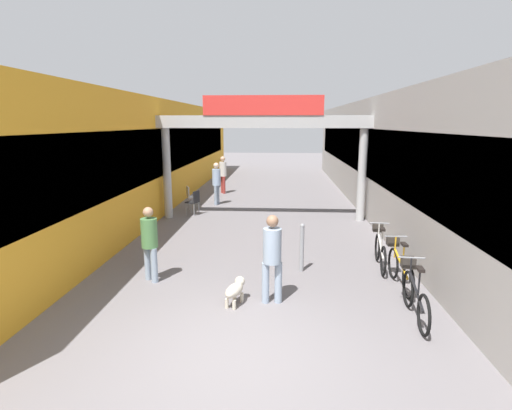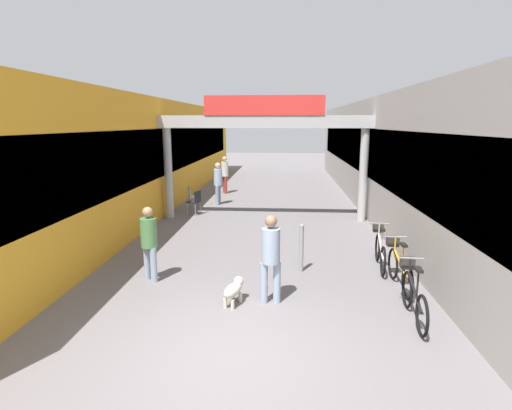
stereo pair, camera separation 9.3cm
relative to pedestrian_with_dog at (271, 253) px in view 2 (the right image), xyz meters
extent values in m
plane|color=slate|center=(-0.47, -1.76, -0.96)|extent=(80.00, 80.00, 0.00)
cube|color=gold|center=(-5.57, 9.24, 1.12)|extent=(3.00, 26.00, 4.16)
cube|color=black|center=(-4.09, 9.24, 1.32)|extent=(0.04, 23.40, 1.66)
cube|color=#9E9993|center=(4.63, 9.24, 1.12)|extent=(3.00, 26.00, 4.16)
cube|color=black|center=(3.15, 9.24, 1.32)|extent=(0.04, 23.40, 1.66)
cylinder|color=#B2B2B2|center=(-3.82, 6.61, 0.61)|extent=(0.28, 0.28, 3.14)
cylinder|color=#B2B2B2|center=(2.88, 6.61, 0.61)|extent=(0.28, 0.28, 3.14)
cube|color=#B2B2B2|center=(-0.47, 6.61, 2.39)|extent=(7.40, 0.44, 0.41)
cube|color=red|center=(-0.47, 6.41, 2.91)|extent=(3.96, 0.10, 0.64)
cylinder|color=#8C9EB2|center=(-0.12, -0.01, -0.57)|extent=(0.15, 0.15, 0.79)
cylinder|color=#8C9EB2|center=(0.12, 0.01, -0.57)|extent=(0.15, 0.15, 0.79)
cylinder|color=#8C9EB2|center=(0.00, 0.00, 0.15)|extent=(0.37, 0.37, 0.65)
sphere|color=#8C664C|center=(0.00, 0.00, 0.61)|extent=(0.24, 0.24, 0.22)
cylinder|color=#8C9EB2|center=(-2.50, 0.82, -0.59)|extent=(0.20, 0.20, 0.75)
cylinder|color=#8C9EB2|center=(-2.69, 0.97, -0.59)|extent=(0.20, 0.20, 0.75)
cylinder|color=#4C7F47|center=(-2.59, 0.89, 0.09)|extent=(0.48, 0.48, 0.62)
sphere|color=tan|center=(-2.59, 0.89, 0.54)|extent=(0.30, 0.30, 0.21)
cylinder|color=#8C9EB2|center=(-2.47, 9.18, -0.56)|extent=(0.16, 0.16, 0.80)
cylinder|color=#8C9EB2|center=(-2.51, 8.95, -0.56)|extent=(0.16, 0.16, 0.80)
cylinder|color=#A5BFE0|center=(-2.49, 9.06, 0.17)|extent=(0.40, 0.40, 0.66)
sphere|color=beige|center=(-2.49, 9.06, 0.65)|extent=(0.27, 0.27, 0.23)
cylinder|color=#99332D|center=(-2.56, 11.65, -0.55)|extent=(0.19, 0.19, 0.82)
cylinder|color=#99332D|center=(-2.67, 11.87, -0.55)|extent=(0.19, 0.19, 0.82)
cylinder|color=silver|center=(-2.61, 11.76, 0.20)|extent=(0.46, 0.46, 0.68)
sphere|color=tan|center=(-2.61, 11.76, 0.68)|extent=(0.31, 0.31, 0.23)
ellipsoid|color=beige|center=(-0.69, -0.16, -0.67)|extent=(0.41, 0.61, 0.22)
sphere|color=beige|center=(-0.61, 0.08, -0.59)|extent=(0.24, 0.24, 0.19)
sphere|color=white|center=(-0.64, 0.00, -0.68)|extent=(0.17, 0.17, 0.14)
cylinder|color=beige|center=(-0.71, 0.03, -0.87)|extent=(0.09, 0.09, 0.18)
cylinder|color=beige|center=(-0.57, -0.02, -0.87)|extent=(0.09, 0.09, 0.18)
cylinder|color=beige|center=(-0.81, -0.29, -0.87)|extent=(0.09, 0.09, 0.18)
cylinder|color=beige|center=(-0.67, -0.34, -0.87)|extent=(0.09, 0.09, 0.18)
torus|color=black|center=(2.49, 0.00, -0.63)|extent=(0.09, 0.67, 0.67)
torus|color=black|center=(2.43, -1.01, -0.63)|extent=(0.09, 0.67, 0.67)
cube|color=black|center=(2.46, -0.50, -0.45)|extent=(0.10, 0.94, 0.34)
cylinder|color=black|center=(2.45, -0.62, -0.23)|extent=(0.03, 0.03, 0.42)
cube|color=black|center=(2.45, -0.62, -0.01)|extent=(0.11, 0.23, 0.05)
cylinder|color=black|center=(2.49, -0.06, -0.25)|extent=(0.03, 0.03, 0.46)
cylinder|color=gray|center=(2.49, -0.06, -0.01)|extent=(0.46, 0.06, 0.03)
cube|color=#332D28|center=(2.50, 0.14, -0.17)|extent=(0.25, 0.22, 0.20)
torus|color=black|center=(2.59, 1.37, -0.63)|extent=(0.06, 0.67, 0.67)
torus|color=black|center=(2.60, 0.35, -0.63)|extent=(0.06, 0.67, 0.67)
cube|color=gold|center=(2.60, 0.86, -0.45)|extent=(0.05, 0.94, 0.34)
cylinder|color=gold|center=(2.60, 0.74, -0.23)|extent=(0.03, 0.03, 0.42)
cube|color=black|center=(2.60, 0.74, -0.01)|extent=(0.10, 0.22, 0.05)
cylinder|color=gold|center=(2.59, 1.31, -0.25)|extent=(0.03, 0.03, 0.46)
cylinder|color=gray|center=(2.59, 1.31, -0.01)|extent=(0.46, 0.03, 0.03)
cube|color=#332D28|center=(2.59, 1.51, -0.17)|extent=(0.24, 0.20, 0.20)
torus|color=black|center=(2.52, 2.52, -0.63)|extent=(0.12, 0.67, 0.67)
torus|color=black|center=(2.41, 1.50, -0.63)|extent=(0.12, 0.67, 0.67)
cube|color=beige|center=(2.47, 2.01, -0.45)|extent=(0.14, 0.94, 0.34)
cylinder|color=beige|center=(2.46, 1.89, -0.23)|extent=(0.04, 0.04, 0.42)
cube|color=black|center=(2.46, 1.89, -0.01)|extent=(0.12, 0.23, 0.05)
cylinder|color=beige|center=(2.52, 2.46, -0.25)|extent=(0.04, 0.04, 0.46)
cylinder|color=gray|center=(2.52, 2.46, -0.01)|extent=(0.46, 0.08, 0.03)
cube|color=#332D28|center=(2.54, 2.65, -0.17)|extent=(0.26, 0.22, 0.20)
cylinder|color=gray|center=(0.63, 1.66, -0.45)|extent=(0.10, 0.10, 1.03)
sphere|color=gray|center=(0.63, 1.66, 0.10)|extent=(0.10, 0.10, 0.10)
cylinder|color=gray|center=(-3.30, 7.05, -0.74)|extent=(0.04, 0.04, 0.45)
cylinder|color=gray|center=(-3.19, 7.38, -0.74)|extent=(0.04, 0.04, 0.45)
cylinder|color=gray|center=(-2.98, 6.94, -0.74)|extent=(0.04, 0.04, 0.45)
cylinder|color=gray|center=(-2.87, 7.26, -0.74)|extent=(0.04, 0.04, 0.45)
cube|color=black|center=(-3.09, 7.16, -0.49)|extent=(0.51, 0.51, 0.04)
cube|color=black|center=(-2.92, 7.10, -0.27)|extent=(0.17, 0.39, 0.40)
cylinder|color=gray|center=(-3.21, 8.39, -0.74)|extent=(0.04, 0.04, 0.45)
cylinder|color=gray|center=(-3.07, 8.08, -0.74)|extent=(0.04, 0.04, 0.45)
cylinder|color=gray|center=(-3.52, 8.25, -0.74)|extent=(0.04, 0.04, 0.45)
cylinder|color=gray|center=(-3.38, 7.94, -0.74)|extent=(0.04, 0.04, 0.45)
cube|color=silver|center=(-3.30, 8.17, -0.49)|extent=(0.53, 0.53, 0.04)
cube|color=silver|center=(-3.46, 8.09, -0.27)|extent=(0.20, 0.38, 0.40)
camera|label=1|loc=(0.14, -6.99, 2.35)|focal=28.00mm
camera|label=2|loc=(0.23, -6.98, 2.35)|focal=28.00mm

